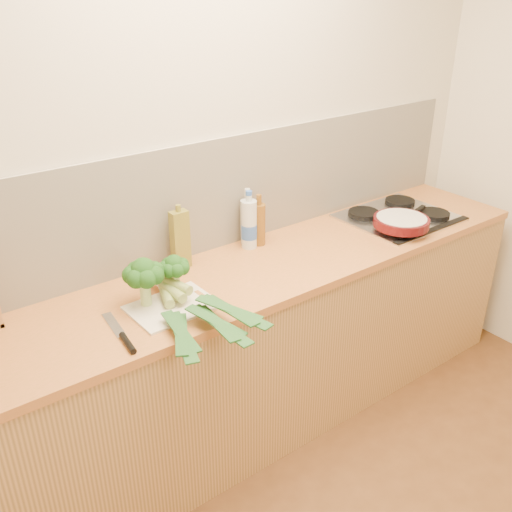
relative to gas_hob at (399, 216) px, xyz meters
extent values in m
plane|color=beige|center=(-1.02, 0.30, 0.39)|extent=(3.50, 0.00, 3.50)
cube|color=silver|center=(-1.02, 0.29, 0.26)|extent=(3.20, 0.02, 0.54)
cube|color=tan|center=(-1.02, 0.00, -0.48)|extent=(3.20, 0.60, 0.86)
cube|color=#CB713C|center=(-1.02, 0.00, -0.03)|extent=(3.20, 0.62, 0.04)
cube|color=silver|center=(0.00, 0.00, -0.01)|extent=(0.58, 0.50, 0.01)
cube|color=black|center=(0.00, -0.23, 0.00)|extent=(0.58, 0.04, 0.01)
cylinder|color=black|center=(-0.15, -0.12, 0.01)|extent=(0.17, 0.17, 0.03)
cylinder|color=black|center=(0.15, -0.12, 0.01)|extent=(0.17, 0.17, 0.03)
cylinder|color=black|center=(-0.15, 0.12, 0.01)|extent=(0.17, 0.17, 0.03)
cylinder|color=black|center=(0.15, 0.12, 0.01)|extent=(0.17, 0.17, 0.03)
cube|color=beige|center=(-1.46, -0.08, -0.01)|extent=(0.35, 0.26, 0.01)
cylinder|color=#ADC975|center=(-1.54, 0.00, 0.04)|extent=(0.04, 0.04, 0.09)
sphere|color=#15340E|center=(-1.54, 0.00, 0.15)|extent=(0.10, 0.10, 0.10)
sphere|color=#15340E|center=(-1.49, 0.00, 0.13)|extent=(0.08, 0.08, 0.08)
sphere|color=#15340E|center=(-1.51, 0.03, 0.13)|extent=(0.08, 0.08, 0.08)
sphere|color=#15340E|center=(-1.55, 0.04, 0.13)|extent=(0.08, 0.08, 0.08)
sphere|color=#15340E|center=(-1.58, 0.02, 0.13)|extent=(0.08, 0.08, 0.08)
sphere|color=#15340E|center=(-1.58, -0.02, 0.13)|extent=(0.08, 0.08, 0.08)
sphere|color=#15340E|center=(-1.55, -0.05, 0.13)|extent=(0.08, 0.08, 0.08)
sphere|color=#15340E|center=(-1.51, -0.04, 0.13)|extent=(0.08, 0.08, 0.08)
cylinder|color=#ADC975|center=(-1.40, 0.01, 0.04)|extent=(0.04, 0.04, 0.08)
sphere|color=#15340E|center=(-1.40, 0.01, 0.13)|extent=(0.08, 0.08, 0.08)
sphere|color=#15340E|center=(-1.36, 0.01, 0.12)|extent=(0.06, 0.06, 0.06)
sphere|color=#15340E|center=(-1.38, 0.03, 0.12)|extent=(0.06, 0.06, 0.06)
sphere|color=#15340E|center=(-1.41, 0.04, 0.12)|extent=(0.06, 0.06, 0.06)
sphere|color=#15340E|center=(-1.43, 0.02, 0.12)|extent=(0.06, 0.06, 0.06)
sphere|color=#15340E|center=(-1.43, -0.01, 0.12)|extent=(0.06, 0.06, 0.06)
sphere|color=#15340E|center=(-1.41, -0.03, 0.12)|extent=(0.06, 0.06, 0.06)
sphere|color=#15340E|center=(-1.38, -0.02, 0.12)|extent=(0.06, 0.06, 0.06)
cylinder|color=white|center=(-1.43, 0.07, 0.02)|extent=(0.07, 0.11, 0.04)
cylinder|color=#8BA050|center=(-1.46, -0.04, 0.02)|extent=(0.08, 0.14, 0.04)
cube|color=#1B4B1F|center=(-1.55, -0.30, 0.02)|extent=(0.18, 0.29, 0.02)
cube|color=#1B4B1F|center=(-1.56, -0.32, 0.02)|extent=(0.15, 0.34, 0.01)
cube|color=#1B4B1F|center=(-1.55, -0.29, 0.02)|extent=(0.08, 0.28, 0.02)
cylinder|color=white|center=(-1.45, 0.09, 0.04)|extent=(0.05, 0.13, 0.04)
cylinder|color=#8BA050|center=(-1.44, -0.04, 0.04)|extent=(0.05, 0.16, 0.04)
cube|color=#1B4B1F|center=(-1.42, -0.35, 0.04)|extent=(0.08, 0.30, 0.02)
cube|color=#1B4B1F|center=(-1.42, -0.37, 0.04)|extent=(0.07, 0.34, 0.01)
cube|color=#1B4B1F|center=(-1.42, -0.34, 0.04)|extent=(0.11, 0.28, 0.02)
cylinder|color=white|center=(-1.44, 0.09, 0.05)|extent=(0.07, 0.13, 0.04)
cylinder|color=#8BA050|center=(-1.41, -0.03, 0.05)|extent=(0.07, 0.16, 0.04)
cube|color=#1B4B1F|center=(-1.35, -0.33, 0.05)|extent=(0.06, 0.30, 0.02)
cube|color=#1B4B1F|center=(-1.34, -0.35, 0.06)|extent=(0.12, 0.34, 0.01)
cube|color=#1B4B1F|center=(-1.35, -0.32, 0.06)|extent=(0.16, 0.27, 0.02)
cube|color=silver|center=(-1.71, -0.05, -0.01)|extent=(0.06, 0.19, 0.00)
cylinder|color=black|center=(-1.72, -0.21, 0.00)|extent=(0.04, 0.13, 0.02)
cylinder|color=#4B0C0F|center=(-0.15, -0.13, 0.05)|extent=(0.29, 0.29, 0.05)
cylinder|color=beige|center=(-0.15, -0.13, 0.07)|extent=(0.26, 0.26, 0.00)
cube|color=black|center=(0.05, -0.08, 0.05)|extent=(0.14, 0.06, 0.02)
cube|color=olive|center=(-1.25, 0.22, 0.12)|extent=(0.08, 0.05, 0.27)
cylinder|color=olive|center=(-1.25, 0.22, 0.27)|extent=(0.02, 0.02, 0.03)
cylinder|color=silver|center=(-0.86, 0.24, 0.10)|extent=(0.07, 0.07, 0.23)
cylinder|color=silver|center=(-0.86, 0.24, 0.24)|extent=(0.03, 0.03, 0.06)
cylinder|color=brown|center=(-0.82, 0.20, 0.09)|extent=(0.06, 0.06, 0.21)
cylinder|color=brown|center=(-0.82, 0.20, 0.22)|extent=(0.03, 0.03, 0.05)
cylinder|color=silver|center=(-0.88, 0.20, 0.11)|extent=(0.08, 0.08, 0.24)
cylinder|color=silver|center=(-0.88, 0.20, 0.24)|extent=(0.03, 0.03, 0.03)
cylinder|color=blue|center=(-0.88, 0.20, 0.07)|extent=(0.08, 0.08, 0.07)
camera|label=1|loc=(-2.37, -1.86, 1.20)|focal=40.00mm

